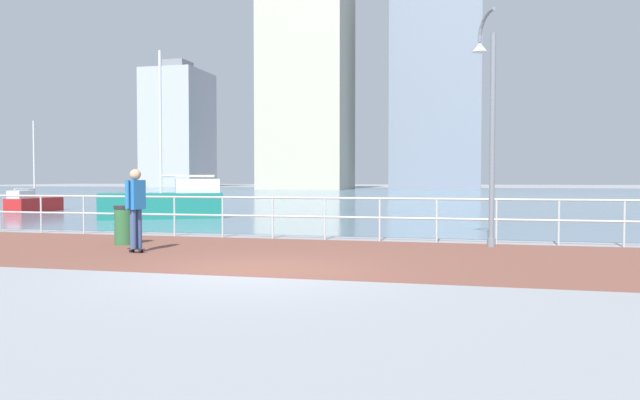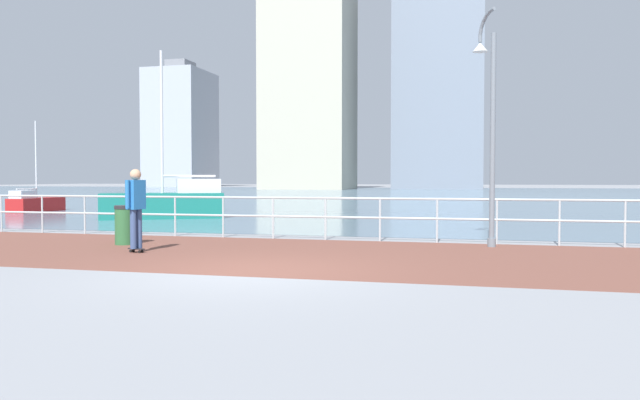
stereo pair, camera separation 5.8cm
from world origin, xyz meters
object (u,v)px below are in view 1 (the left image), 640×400
(lamppost, at_px, (488,116))
(skateboarder, at_px, (136,202))
(trash_bin, at_px, (124,225))
(sailboat_blue, at_px, (33,203))
(sailboat_gray, at_px, (166,202))

(lamppost, distance_m, skateboarder, 8.12)
(skateboarder, bearing_deg, trash_bin, 129.66)
(trash_bin, relative_size, sailboat_blue, 0.22)
(lamppost, height_order, sailboat_gray, sailboat_gray)
(sailboat_blue, height_order, sailboat_gray, sailboat_gray)
(lamppost, height_order, sailboat_blue, lamppost)
(sailboat_gray, bearing_deg, trash_bin, -67.75)
(lamppost, distance_m, sailboat_gray, 14.16)
(lamppost, bearing_deg, sailboat_gray, 149.24)
(skateboarder, bearing_deg, lamppost, 22.82)
(skateboarder, bearing_deg, sailboat_gray, 114.89)
(skateboarder, distance_m, trash_bin, 1.83)
(lamppost, relative_size, trash_bin, 5.87)
(sailboat_blue, bearing_deg, trash_bin, -44.24)
(lamppost, xyz_separation_m, skateboarder, (-7.26, -3.05, -1.95))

